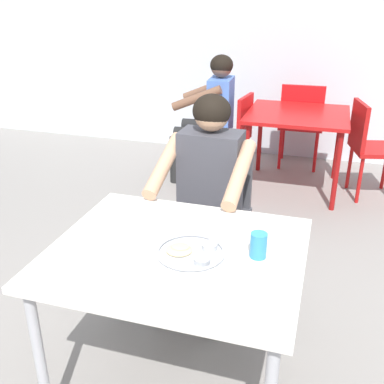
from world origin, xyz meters
TOP-DOWN VIEW (x-y plane):
  - ground_plane at (0.00, 0.00)m, footprint 12.00×12.00m
  - table_foreground at (0.01, -0.04)m, footprint 1.03×0.87m
  - thali_tray at (0.08, -0.06)m, footprint 0.28×0.28m
  - drinking_cup at (0.34, 0.01)m, footprint 0.07×0.07m
  - chair_foreground at (-0.05, 0.87)m, footprint 0.41×0.43m
  - diner_foreground at (-0.05, 0.65)m, footprint 0.50×0.56m
  - table_background_red at (0.28, 2.47)m, footprint 0.87×0.86m
  - chair_red_left at (-0.29, 2.50)m, footprint 0.45×0.43m
  - chair_red_right at (0.90, 2.49)m, footprint 0.49×0.50m
  - chair_red_far at (0.28, 3.03)m, footprint 0.45×0.42m
  - patron_background at (-0.51, 2.46)m, footprint 0.57×0.51m

SIDE VIEW (x-z plane):
  - ground_plane at x=0.00m, z-range -0.05..0.00m
  - chair_red_left at x=-0.29m, z-range 0.06..0.90m
  - chair_red_right at x=0.90m, z-range 0.07..0.92m
  - chair_foreground at x=-0.05m, z-range 0.07..0.94m
  - chair_red_far at x=0.28m, z-range 0.07..0.95m
  - table_background_red at x=0.28m, z-range 0.28..0.99m
  - table_foreground at x=0.01m, z-range 0.29..1.02m
  - patron_background at x=-0.51m, z-range 0.12..1.30m
  - diner_foreground at x=-0.05m, z-range 0.12..1.33m
  - thali_tray at x=0.08m, z-range 0.73..0.76m
  - drinking_cup at x=0.34m, z-range 0.73..0.84m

